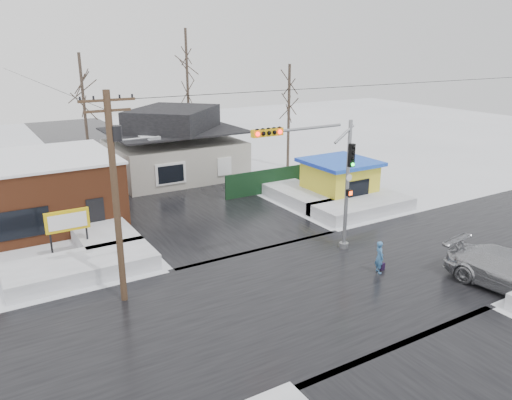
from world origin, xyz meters
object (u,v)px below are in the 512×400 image
marquee_sign (67,222)px  car (512,273)px  utility_pole (116,187)px  kiosk (339,180)px  traffic_signal (325,171)px  pedestrian (379,257)px

marquee_sign → car: size_ratio=0.43×
utility_pole → kiosk: utility_pole is taller
traffic_signal → car: bearing=-57.7°
traffic_signal → utility_pole: size_ratio=0.78×
kiosk → pedestrian: (-6.08, -10.23, -0.65)m
car → pedestrian: bearing=122.6°
utility_pole → marquee_sign: utility_pole is taller
utility_pole → kiosk: bearing=20.4°
traffic_signal → utility_pole: bearing=177.1°
pedestrian → car: car is taller
kiosk → pedestrian: bearing=-120.7°
traffic_signal → pedestrian: traffic_signal is taller
traffic_signal → pedestrian: bearing=-72.9°
utility_pole → car: size_ratio=1.52×
utility_pole → car: utility_pole is taller
kiosk → car: 14.83m
pedestrian → car: size_ratio=0.27×
utility_pole → pedestrian: utility_pole is taller
traffic_signal → car: size_ratio=1.18×
traffic_signal → utility_pole: 10.39m
car → utility_pole: bearing=143.5°
marquee_sign → car: (16.24, -14.14, -1.06)m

